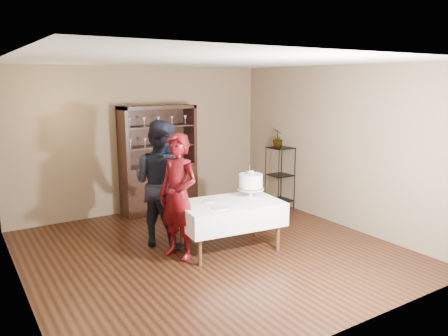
% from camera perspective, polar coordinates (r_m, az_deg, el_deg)
% --- Properties ---
extents(floor, '(5.00, 5.00, 0.00)m').
position_cam_1_polar(floor, '(6.50, -1.74, -10.72)').
color(floor, black).
rests_on(floor, ground).
extents(ceiling, '(5.00, 5.00, 0.00)m').
position_cam_1_polar(ceiling, '(6.03, -1.89, 13.79)').
color(ceiling, silver).
rests_on(ceiling, back_wall).
extents(back_wall, '(5.00, 0.02, 2.70)m').
position_cam_1_polar(back_wall, '(8.35, -10.62, 3.62)').
color(back_wall, '#716348').
rests_on(back_wall, floor).
extents(wall_left, '(0.02, 5.00, 2.70)m').
position_cam_1_polar(wall_left, '(5.33, -25.61, -1.60)').
color(wall_left, '#716348').
rests_on(wall_left, floor).
extents(wall_right, '(0.02, 5.00, 2.70)m').
position_cam_1_polar(wall_right, '(7.69, 14.45, 2.81)').
color(wall_right, '#716348').
rests_on(wall_right, floor).
extents(china_hutch, '(1.40, 0.48, 2.00)m').
position_cam_1_polar(china_hutch, '(8.32, -8.53, -1.13)').
color(china_hutch, black).
rests_on(china_hutch, floor).
extents(plant_etagere, '(0.42, 0.42, 1.20)m').
position_cam_1_polar(plant_etagere, '(8.52, 7.33, -0.89)').
color(plant_etagere, black).
rests_on(plant_etagere, floor).
extents(cake_table, '(1.55, 1.05, 0.73)m').
position_cam_1_polar(cake_table, '(6.35, 0.74, -5.95)').
color(cake_table, white).
rests_on(cake_table, floor).
extents(woman, '(0.62, 0.75, 1.75)m').
position_cam_1_polar(woman, '(6.05, -6.02, -3.73)').
color(woman, '#3A050D').
rests_on(woman, floor).
extents(man, '(1.09, 1.16, 1.89)m').
position_cam_1_polar(man, '(6.56, -8.20, -1.96)').
color(man, black).
rests_on(man, floor).
extents(cake, '(0.40, 0.40, 0.55)m').
position_cam_1_polar(cake, '(6.56, 3.51, -1.89)').
color(cake, silver).
rests_on(cake, cake_table).
extents(plate_near, '(0.23, 0.23, 0.01)m').
position_cam_1_polar(plate_near, '(6.00, -0.50, -5.20)').
color(plate_near, silver).
rests_on(plate_near, cake_table).
extents(plate_far, '(0.23, 0.23, 0.01)m').
position_cam_1_polar(plate_far, '(6.32, -1.98, -4.34)').
color(plate_far, silver).
rests_on(plate_far, cake_table).
extents(potted_plant, '(0.28, 0.28, 0.35)m').
position_cam_1_polar(potted_plant, '(8.41, 7.03, 3.88)').
color(potted_plant, '#4B6E34').
rests_on(potted_plant, plant_etagere).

